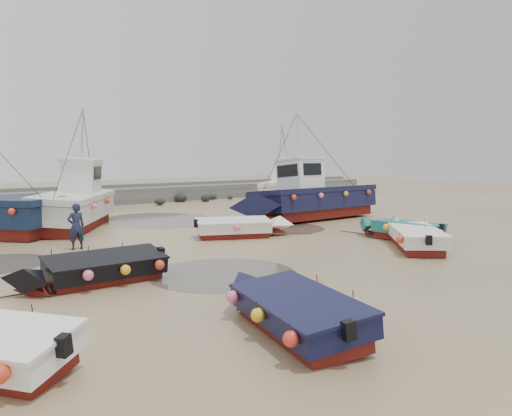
% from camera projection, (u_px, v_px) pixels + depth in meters
% --- Properties ---
extents(ground, '(120.00, 120.00, 0.00)m').
position_uv_depth(ground, '(263.00, 249.00, 20.19)').
color(ground, tan).
rests_on(ground, ground).
extents(seawall, '(60.00, 4.92, 1.50)m').
position_uv_depth(seawall, '(81.00, 198.00, 37.41)').
color(seawall, slate).
rests_on(seawall, ground).
extents(puddle_a, '(4.83, 4.83, 0.01)m').
position_uv_depth(puddle_a, '(223.00, 274.00, 16.03)').
color(puddle_a, '#524A40').
rests_on(puddle_a, ground).
extents(puddle_b, '(3.99, 3.99, 0.01)m').
position_uv_depth(puddle_b, '(283.00, 227.00, 26.37)').
color(puddle_b, '#524A40').
rests_on(puddle_b, ground).
extents(puddle_d, '(6.40, 6.40, 0.01)m').
position_uv_depth(puddle_d, '(159.00, 220.00, 29.44)').
color(puddle_d, '#524A40').
rests_on(puddle_d, ground).
extents(dinghy_1, '(2.80, 5.96, 1.43)m').
position_uv_depth(dinghy_1, '(292.00, 304.00, 10.90)').
color(dinghy_1, maroon).
rests_on(dinghy_1, ground).
extents(dinghy_2, '(1.98, 5.26, 1.43)m').
position_uv_depth(dinghy_2, '(400.00, 227.00, 22.53)').
color(dinghy_2, maroon).
rests_on(dinghy_2, ground).
extents(dinghy_3, '(5.19, 5.32, 1.43)m').
position_uv_depth(dinghy_3, '(414.00, 234.00, 20.68)').
color(dinghy_3, maroon).
rests_on(dinghy_3, ground).
extents(dinghy_4, '(5.77, 1.90, 1.43)m').
position_uv_depth(dinghy_4, '(93.00, 266.00, 14.63)').
color(dinghy_4, maroon).
rests_on(dinghy_4, ground).
extents(dinghy_5, '(5.41, 3.19, 1.43)m').
position_uv_depth(dinghy_5, '(241.00, 225.00, 23.22)').
color(dinghy_5, maroon).
rests_on(dinghy_5, ground).
extents(cabin_boat_1, '(6.90, 9.31, 6.22)m').
position_uv_depth(cabin_boat_1, '(76.00, 202.00, 26.27)').
color(cabin_boat_1, maroon).
rests_on(cabin_boat_1, ground).
extents(cabin_boat_2, '(11.26, 3.48, 6.22)m').
position_uv_depth(cabin_boat_2, '(309.00, 198.00, 29.44)').
color(cabin_boat_2, maroon).
rests_on(cabin_boat_2, ground).
extents(cabin_boat_3, '(8.54, 7.35, 6.22)m').
position_uv_depth(cabin_boat_3, '(287.00, 186.00, 39.88)').
color(cabin_boat_3, maroon).
rests_on(cabin_boat_3, ground).
extents(person, '(0.69, 0.46, 1.87)m').
position_uv_depth(person, '(77.00, 249.00, 20.23)').
color(person, '#191F35').
rests_on(person, ground).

